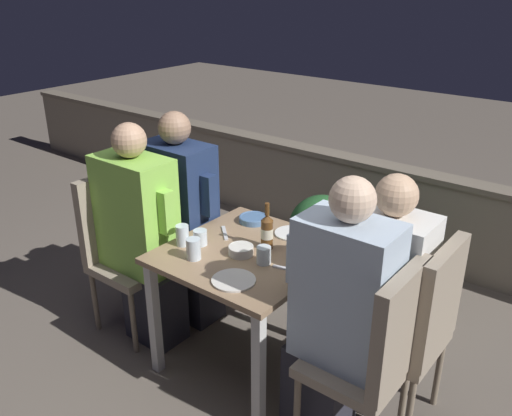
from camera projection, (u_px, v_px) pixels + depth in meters
name	position (u px, v px, depth m)	size (l,w,h in m)	color
ground_plane	(249.00, 360.00, 3.09)	(16.00, 16.00, 0.00)	#665B51
parapet_wall	(386.00, 209.00, 4.17)	(9.00, 0.18, 0.71)	gray
dining_table	(249.00, 268.00, 2.85)	(0.80, 0.84, 0.71)	#937556
planter_hedge	(352.00, 246.00, 3.59)	(0.92, 0.47, 0.65)	brown
chair_left_near	(120.00, 240.00, 3.22)	(0.42, 0.41, 0.97)	gray
person_green_blouse	(142.00, 236.00, 3.07)	(0.51, 0.26, 1.31)	#282833
chair_left_far	(162.00, 224.00, 3.43)	(0.42, 0.41, 0.97)	gray
person_navy_jumper	(183.00, 219.00, 3.28)	(0.50, 0.26, 1.32)	#282833
chair_right_near	(378.00, 350.00, 2.28)	(0.42, 0.41, 0.97)	gray
person_blue_shirt	(337.00, 315.00, 2.36)	(0.49, 0.26, 1.31)	#282833
chair_right_far	(419.00, 321.00, 2.47)	(0.42, 0.41, 0.97)	gray
person_white_polo	(379.00, 295.00, 2.56)	(0.47, 0.26, 1.24)	#282833
beer_bottle	(267.00, 231.00, 2.80)	(0.06, 0.06, 0.25)	brown
plate_0	(234.00, 280.00, 2.53)	(0.21, 0.21, 0.01)	silver
plate_1	(292.00, 233.00, 2.98)	(0.19, 0.19, 0.01)	white
bowl_0	(241.00, 250.00, 2.76)	(0.13, 0.13, 0.05)	silver
bowl_1	(253.00, 218.00, 3.13)	(0.16, 0.16, 0.04)	#4C709E
glass_cup_0	(200.00, 237.00, 2.85)	(0.07, 0.07, 0.08)	silver
glass_cup_1	(182.00, 235.00, 2.84)	(0.07, 0.07, 0.11)	silver
glass_cup_2	(194.00, 249.00, 2.71)	(0.07, 0.07, 0.11)	silver
glass_cup_3	(315.00, 236.00, 2.86)	(0.08, 0.08, 0.09)	silver
glass_cup_4	(264.00, 255.00, 2.67)	(0.07, 0.07, 0.09)	silver
fork_0	(225.00, 233.00, 2.99)	(0.14, 0.13, 0.01)	silver
fork_1	(289.00, 269.00, 2.62)	(0.17, 0.07, 0.01)	silver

